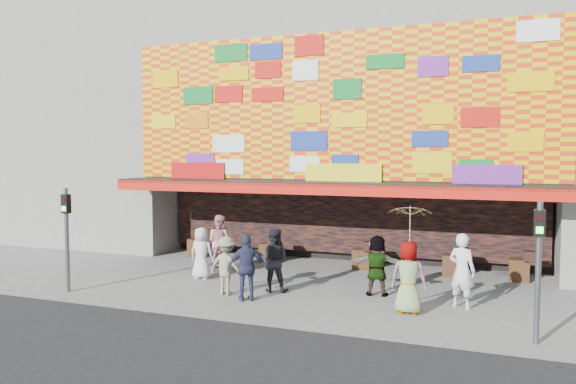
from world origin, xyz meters
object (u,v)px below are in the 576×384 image
Objects in this scene: signal_right at (539,256)px; ped_b at (200,252)px; ped_d at (226,266)px; ped_f at (377,265)px; ped_h at (462,271)px; signal_left at (67,228)px; ped_a at (202,253)px; ped_c at (274,260)px; parasol at (409,226)px; ped_g at (409,277)px; ped_e at (247,268)px; ped_i at (220,242)px.

ped_b is at bearing 161.69° from signal_right.
ped_d is 4.25m from ped_f.
signal_left is at bearing 34.08° from ped_h.
ped_c is at bearing 165.21° from ped_a.
parasol is at bearing 119.35° from ped_f.
ped_g is at bearing 166.39° from ped_a.
signal_right reaches higher than ped_b.
parasol is (6.77, -1.57, 1.39)m from ped_a.
parasol reaches higher than ped_g.
ped_c is at bearing -135.11° from ped_e.
signal_left is at bearing 45.48° from ped_a.
ped_i reaches higher than ped_c.
signal_left is at bearing 10.95° from ped_c.
ped_c is 0.93× the size of parasol.
ped_g is at bearing 152.28° from ped_e.
signal_right is 10.11m from ped_a.
ped_h is at bearing 39.80° from parasol.
signal_right is at bearing 170.76° from ped_b.
parasol is at bearing 169.28° from ped_i.
ped_a is at bearing 166.97° from parasol.
ped_c is 1.07× the size of ped_f.
ped_f is at bearing 126.79° from parasol.
ped_d is at bearing 179.55° from parasol.
ped_e reaches higher than ped_b.
ped_c is 1.00× the size of ped_g.
signal_left is 11.02m from ped_h.
parasol is at bearing -175.53° from ped_d.
ped_b is at bearing -39.88° from ped_d.
ped_f is 0.88× the size of ped_h.
ped_b is 7.47m from parasol.
ped_g reaches higher than ped_e.
ped_f is (-3.97, 2.78, -1.00)m from signal_right.
ped_a is (-9.64, 2.87, -1.04)m from signal_right.
ped_f is at bearing -51.70° from ped_g.
parasol is (4.00, -0.87, 1.29)m from ped_c.
signal_right is at bearing 162.87° from ped_a.
ped_d is 0.96× the size of ped_f.
ped_e is (-0.28, -1.20, -0.01)m from ped_c.
signal_left reaches higher than ped_e.
ped_i is 7.80m from parasol.
signal_left is 4.11m from ped_a.
ped_c reaches higher than ped_a.
ped_a is at bearing 46.05° from signal_left.
signal_right reaches higher than ped_g.
ped_d is (4.43, 1.34, -1.03)m from signal_left.
ped_e is 0.93× the size of ped_h.
ped_c is 1.38m from ped_d.
signal_right is 1.81× the size of ped_d.
ped_d is (-7.97, 1.34, -1.03)m from signal_right.
signal_right reaches higher than ped_h.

